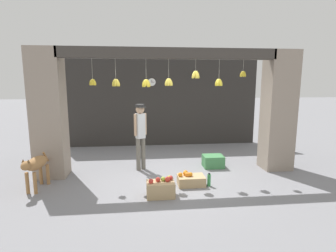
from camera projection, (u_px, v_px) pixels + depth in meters
The scene contains 12 objects.
ground_plane at pixel (170, 176), 6.27m from camera, with size 60.00×60.00×0.00m, color gray.
shop_back_wall at pixel (160, 103), 9.13m from camera, with size 6.87×0.12×2.98m, color #2D2B28.
shop_pillar_left at pixel (49, 114), 6.03m from camera, with size 0.70×0.60×2.98m, color gray.
shop_pillar_right at pixel (278, 111), 6.60m from camera, with size 0.70×0.60×2.98m, color gray.
storefront_awning at pixel (169, 56), 5.92m from camera, with size 4.97×0.30×0.89m.
dog at pixel (36, 165), 5.38m from camera, with size 0.37×0.96×0.75m.
shopkeeper at pixel (140, 131), 6.56m from camera, with size 0.31×0.31×1.68m.
fruit_crate_oranges at pixel (191, 180), 5.69m from camera, with size 0.58×0.39×0.30m.
fruit_crate_apples at pixel (161, 188), 5.12m from camera, with size 0.54×0.36×0.38m.
produce_box_green at pixel (213, 161), 6.90m from camera, with size 0.52×0.42×0.31m, color #42844C.
water_bottle at pixel (209, 180), 5.63m from camera, with size 0.07×0.07×0.29m.
wall_clock at pixel (152, 82), 8.91m from camera, with size 0.28×0.03×0.28m.
Camera 1 is at (-0.68, -5.94, 2.22)m, focal length 28.00 mm.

